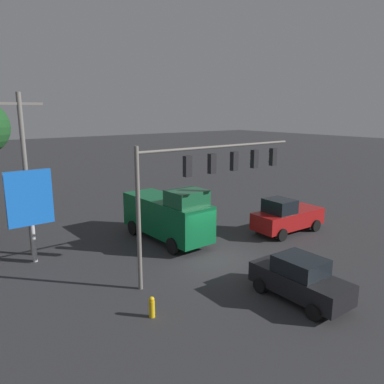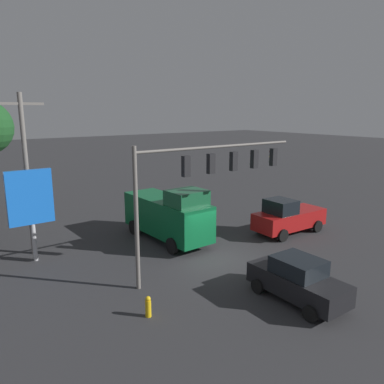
% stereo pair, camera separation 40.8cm
% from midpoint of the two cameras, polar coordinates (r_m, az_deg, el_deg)
% --- Properties ---
extents(ground_plane, '(200.00, 200.00, 0.00)m').
position_cam_midpoint_polar(ground_plane, '(21.28, 3.80, -10.03)').
color(ground_plane, '#2D2D30').
extents(traffic_signal_assembly, '(9.90, 0.43, 6.60)m').
position_cam_midpoint_polar(traffic_signal_assembly, '(18.84, 3.49, 3.22)').
color(traffic_signal_assembly, slate).
rests_on(traffic_signal_assembly, ground).
extents(utility_pole, '(2.40, 0.26, 9.03)m').
position_cam_midpoint_polar(utility_pole, '(22.46, -23.41, 2.90)').
color(utility_pole, slate).
rests_on(utility_pole, ground).
extents(price_sign, '(2.34, 0.27, 5.04)m').
position_cam_midpoint_polar(price_sign, '(21.60, -22.92, -1.14)').
color(price_sign, '#B7B7BC').
rests_on(price_sign, ground).
extents(sedan_far, '(2.12, 4.43, 1.93)m').
position_cam_midpoint_polar(sedan_far, '(17.21, 16.44, -12.70)').
color(sedan_far, black).
rests_on(sedan_far, ground).
extents(delivery_truck, '(2.72, 6.87, 3.58)m').
position_cam_midpoint_polar(delivery_truck, '(23.50, -3.12, -3.46)').
color(delivery_truck, '#0C592D').
rests_on(delivery_truck, ground).
extents(pickup_parked, '(5.27, 2.42, 2.40)m').
position_cam_midpoint_polar(pickup_parked, '(25.91, 14.82, -3.71)').
color(pickup_parked, maroon).
rests_on(pickup_parked, ground).
extents(fire_hydrant, '(0.24, 0.24, 0.88)m').
position_cam_midpoint_polar(fire_hydrant, '(15.66, -5.92, -16.97)').
color(fire_hydrant, gold).
rests_on(fire_hydrant, ground).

